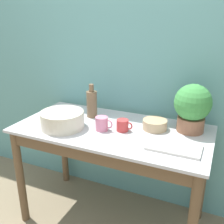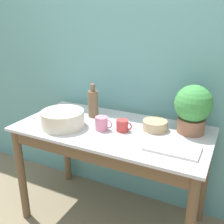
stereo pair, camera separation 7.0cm
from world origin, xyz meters
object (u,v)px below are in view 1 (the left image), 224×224
at_px(mug_pink, 102,124).
at_px(tray_board, 174,147).
at_px(bottle_tall, 92,103).
at_px(bowl_small_tan, 155,124).
at_px(potted_plant, 192,107).
at_px(bowl_wash_large, 62,120).
at_px(mug_red, 123,125).

distance_m(mug_pink, tray_board, 0.52).
relative_size(bottle_tall, bowl_small_tan, 1.54).
height_order(potted_plant, bowl_wash_large, potted_plant).
xyz_separation_m(bowl_wash_large, mug_pink, (0.27, 0.07, -0.01)).
xyz_separation_m(potted_plant, tray_board, (-0.05, -0.30, -0.17)).
bearing_deg(potted_plant, bowl_small_tan, -163.48).
distance_m(bottle_tall, mug_red, 0.36).
bearing_deg(bottle_tall, potted_plant, 2.69).
bearing_deg(tray_board, bowl_small_tan, 128.57).
distance_m(mug_red, tray_board, 0.39).
height_order(bottle_tall, mug_pink, bottle_tall).
height_order(bowl_wash_large, tray_board, bowl_wash_large).
height_order(potted_plant, bowl_small_tan, potted_plant).
bearing_deg(mug_pink, bottle_tall, 132.72).
bearing_deg(potted_plant, mug_pink, -157.21).
height_order(mug_pink, bowl_small_tan, mug_pink).
bearing_deg(bottle_tall, bowl_small_tan, -3.74).
xyz_separation_m(mug_red, bowl_small_tan, (0.19, 0.12, -0.01)).
bearing_deg(mug_pink, potted_plant, 22.79).
distance_m(mug_red, mug_pink, 0.14).
relative_size(potted_plant, bottle_tall, 1.26).
height_order(mug_red, bowl_small_tan, mug_red).
bearing_deg(bottle_tall, mug_pink, -47.28).
bearing_deg(tray_board, mug_pink, 172.94).
distance_m(mug_pink, bowl_small_tan, 0.37).
distance_m(potted_plant, bottle_tall, 0.75).
bearing_deg(bottle_tall, bowl_wash_large, -108.14).
distance_m(potted_plant, bowl_wash_large, 0.90).
height_order(bowl_wash_large, bowl_small_tan, bowl_wash_large).
bearing_deg(bowl_wash_large, mug_red, 16.58).
bearing_deg(bowl_small_tan, potted_plant, 16.52).
distance_m(bowl_small_tan, tray_board, 0.29).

